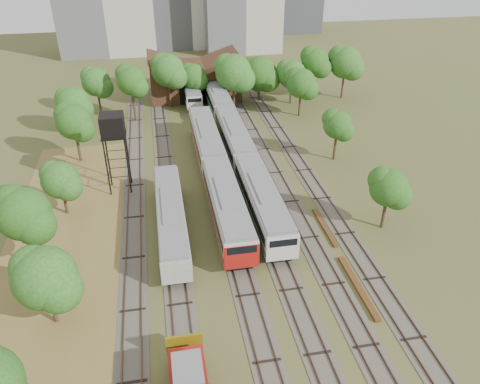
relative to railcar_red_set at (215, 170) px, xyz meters
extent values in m
plane|color=#475123|center=(2.00, -23.15, -2.17)|extent=(240.00, 240.00, 0.00)
cube|color=brown|center=(-16.00, -15.15, -2.15)|extent=(14.00, 60.00, 0.04)
cube|color=#4C473D|center=(-10.00, 1.85, -2.14)|extent=(2.60, 80.00, 0.06)
cube|color=#472D1E|center=(-10.72, 1.85, -2.05)|extent=(0.08, 80.00, 0.14)
cube|color=#472D1E|center=(-9.28, 1.85, -2.05)|extent=(0.08, 80.00, 0.14)
cube|color=#4C473D|center=(-6.00, 1.85, -2.14)|extent=(2.60, 80.00, 0.06)
cube|color=#472D1E|center=(-6.72, 1.85, -2.05)|extent=(0.08, 80.00, 0.14)
cube|color=#472D1E|center=(-5.28, 1.85, -2.05)|extent=(0.08, 80.00, 0.14)
cube|color=#4C473D|center=(0.00, 1.85, -2.14)|extent=(2.60, 80.00, 0.06)
cube|color=#472D1E|center=(-0.72, 1.85, -2.05)|extent=(0.08, 80.00, 0.14)
cube|color=#472D1E|center=(0.72, 1.85, -2.05)|extent=(0.08, 80.00, 0.14)
cube|color=#4C473D|center=(4.00, 1.85, -2.14)|extent=(2.60, 80.00, 0.06)
cube|color=#472D1E|center=(3.28, 1.85, -2.05)|extent=(0.08, 80.00, 0.14)
cube|color=#472D1E|center=(4.72, 1.85, -2.05)|extent=(0.08, 80.00, 0.14)
cube|color=#4C473D|center=(8.00, 1.85, -2.14)|extent=(2.60, 80.00, 0.06)
cube|color=#472D1E|center=(7.28, 1.85, -2.05)|extent=(0.08, 80.00, 0.14)
cube|color=#472D1E|center=(8.72, 1.85, -2.05)|extent=(0.08, 80.00, 0.14)
cube|color=#4C473D|center=(12.00, 1.85, -2.14)|extent=(2.60, 80.00, 0.06)
cube|color=#472D1E|center=(11.28, 1.85, -2.05)|extent=(0.08, 80.00, 0.14)
cube|color=#472D1E|center=(12.72, 1.85, -2.05)|extent=(0.08, 80.00, 0.14)
cube|color=black|center=(0.00, -8.69, -1.72)|extent=(2.46, 15.64, 0.90)
cube|color=beige|center=(0.00, -8.69, 0.13)|extent=(3.25, 17.00, 2.80)
cube|color=black|center=(0.00, -8.69, 0.46)|extent=(3.31, 15.64, 0.95)
cube|color=slate|center=(0.00, -8.69, 1.73)|extent=(2.99, 16.66, 0.40)
cube|color=maroon|center=(0.00, -8.69, -0.65)|extent=(3.31, 16.66, 0.50)
cube|color=maroon|center=(0.00, -17.14, -0.01)|extent=(3.29, 0.25, 2.52)
cube|color=black|center=(0.00, 8.81, -1.72)|extent=(2.46, 15.64, 0.90)
cube|color=beige|center=(0.00, 8.81, 0.13)|extent=(3.25, 17.00, 2.80)
cube|color=black|center=(0.00, 8.81, 0.46)|extent=(3.31, 15.64, 0.95)
cube|color=slate|center=(0.00, 8.81, 1.73)|extent=(2.99, 16.66, 0.40)
cube|color=maroon|center=(0.00, 8.81, -0.65)|extent=(3.31, 16.66, 0.50)
cube|color=black|center=(4.00, -8.24, -1.73)|extent=(2.39, 15.64, 0.87)
cube|color=beige|center=(4.00, -8.24, 0.06)|extent=(3.15, 17.00, 2.72)
cube|color=black|center=(4.00, -8.24, 0.39)|extent=(3.21, 15.64, 0.92)
cube|color=slate|center=(4.00, -8.24, 1.61)|extent=(2.90, 16.66, 0.39)
cube|color=#186133|center=(4.00, -8.24, -0.70)|extent=(3.21, 16.66, 0.49)
cube|color=beige|center=(4.00, -16.69, -0.07)|extent=(3.19, 0.25, 2.44)
cube|color=black|center=(4.00, 9.26, -1.73)|extent=(2.39, 15.64, 0.87)
cube|color=beige|center=(4.00, 9.26, 0.06)|extent=(3.15, 17.00, 2.72)
cube|color=black|center=(4.00, 9.26, 0.39)|extent=(3.21, 15.64, 0.92)
cube|color=slate|center=(4.00, 9.26, 1.61)|extent=(2.90, 16.66, 0.39)
cube|color=#186133|center=(4.00, 9.26, -0.70)|extent=(3.21, 16.66, 0.49)
cube|color=black|center=(4.00, 26.76, -1.73)|extent=(2.39, 15.64, 0.87)
cube|color=beige|center=(4.00, 26.76, 0.06)|extent=(3.15, 17.00, 2.72)
cube|color=black|center=(4.00, 26.76, 0.39)|extent=(3.21, 15.64, 0.92)
cube|color=slate|center=(4.00, 26.76, 1.61)|extent=(2.90, 16.66, 0.39)
cube|color=#186133|center=(4.00, 26.76, -0.70)|extent=(3.21, 16.66, 0.49)
cube|color=black|center=(0.00, 32.85, -1.80)|extent=(2.01, 14.72, 0.73)
cube|color=beige|center=(0.00, 32.85, -0.29)|extent=(2.65, 16.00, 2.29)
cube|color=black|center=(0.00, 32.85, -0.02)|extent=(2.71, 14.72, 0.78)
cube|color=slate|center=(0.00, 32.85, 1.02)|extent=(2.44, 15.68, 0.33)
cube|color=#186133|center=(0.00, 32.85, -0.93)|extent=(2.71, 15.68, 0.41)
cube|color=beige|center=(0.00, 24.90, -0.41)|extent=(2.69, 0.25, 2.06)
cube|color=maroon|center=(-6.00, -28.99, -0.50)|extent=(2.53, 4.40, 1.52)
cube|color=gold|center=(-6.00, -25.84, -0.55)|extent=(2.73, 0.20, 1.82)
cube|color=slate|center=(-6.00, -29.79, 1.18)|extent=(2.02, 3.60, 0.20)
cube|color=black|center=(-6.00, -9.15, -1.78)|extent=(2.12, 16.56, 0.77)
cube|color=gray|center=(-6.00, -9.15, -0.19)|extent=(2.80, 18.00, 2.41)
cube|color=black|center=(-6.00, -9.15, 0.10)|extent=(2.86, 16.56, 0.82)
cube|color=slate|center=(-6.00, -9.15, 1.19)|extent=(2.58, 17.64, 0.35)
cylinder|color=black|center=(-12.74, 0.12, 1.39)|extent=(0.18, 0.18, 7.10)
cylinder|color=black|center=(-10.34, 0.12, 1.39)|extent=(0.18, 0.18, 7.10)
cylinder|color=black|center=(-12.74, 2.51, 1.39)|extent=(0.18, 0.18, 7.10)
cylinder|color=black|center=(-10.34, 2.51, 1.39)|extent=(0.18, 0.18, 7.10)
cube|color=black|center=(-11.54, 1.31, 5.04)|extent=(2.80, 2.80, 0.20)
cube|color=black|center=(-11.54, 1.31, 6.34)|extent=(2.66, 2.66, 2.40)
cube|color=brown|center=(10.00, -20.85, -2.02)|extent=(0.57, 8.48, 0.28)
cube|color=brown|center=(10.20, -11.31, -2.05)|extent=(0.45, 7.13, 0.23)
cube|color=#3C1E15|center=(1.00, 34.85, 0.58)|extent=(16.00, 11.00, 5.50)
cube|color=#3C1E15|center=(-3.00, 34.85, 3.93)|extent=(8.45, 11.55, 2.96)
cube|color=#3C1E15|center=(5.00, 34.85, 3.93)|extent=(8.45, 11.55, 2.96)
cube|color=black|center=(1.00, 29.40, 0.03)|extent=(6.40, 0.15, 4.12)
cylinder|color=#382616|center=(-16.20, -20.01, -0.32)|extent=(0.36, 0.36, 3.70)
sphere|color=#175115|center=(-16.20, -20.01, 2.54)|extent=(5.07, 5.07, 5.07)
cylinder|color=#382616|center=(-18.90, -12.58, 0.27)|extent=(0.36, 0.36, 4.87)
sphere|color=#175115|center=(-18.90, -12.58, 4.03)|extent=(4.86, 4.86, 4.86)
cylinder|color=#382616|center=(-17.41, -3.12, -0.48)|extent=(0.36, 0.36, 3.36)
sphere|color=#175115|center=(-17.41, -3.12, 2.12)|extent=(4.14, 4.14, 4.14)
cylinder|color=#382616|center=(-17.27, 10.23, 0.08)|extent=(0.36, 0.36, 4.49)
sphere|color=#175115|center=(-17.27, 10.23, 3.56)|extent=(4.69, 4.69, 4.69)
cylinder|color=#382616|center=(-18.60, 20.21, -0.34)|extent=(0.36, 0.36, 3.66)
sphere|color=#175115|center=(-18.60, 20.21, 2.49)|extent=(5.16, 5.16, 5.16)
cylinder|color=#382616|center=(-15.69, 27.71, 0.03)|extent=(0.36, 0.36, 4.38)
sphere|color=#175115|center=(-15.69, 27.71, 3.41)|extent=(4.72, 4.72, 4.72)
cylinder|color=#382616|center=(-9.92, 23.95, 0.43)|extent=(0.36, 0.36, 5.20)
sphere|color=#175115|center=(-9.92, 23.95, 4.45)|extent=(4.60, 4.60, 4.60)
cylinder|color=#382616|center=(-3.88, 28.98, 0.37)|extent=(0.36, 0.36, 5.07)
sphere|color=#175115|center=(-3.88, 28.98, 4.28)|extent=(5.55, 5.55, 5.55)
cylinder|color=#382616|center=(0.34, 29.48, -0.18)|extent=(0.36, 0.36, 3.97)
sphere|color=#175115|center=(0.34, 29.48, 2.89)|extent=(4.42, 4.42, 4.42)
cylinder|color=#382616|center=(6.91, 26.31, 0.31)|extent=(0.36, 0.36, 4.95)
sphere|color=#175115|center=(6.91, 26.31, 4.14)|extent=(6.15, 6.15, 6.15)
cylinder|color=#382616|center=(12.12, 29.46, -0.24)|extent=(0.36, 0.36, 3.86)
sphere|color=#175115|center=(12.12, 29.46, 2.75)|extent=(6.16, 6.16, 6.16)
cylinder|color=#382616|center=(17.32, 27.02, -0.11)|extent=(0.36, 0.36, 4.12)
sphere|color=#175115|center=(17.32, 27.02, 3.08)|extent=(4.96, 4.96, 4.96)
cylinder|color=#382616|center=(21.89, 28.43, 0.52)|extent=(0.36, 0.36, 5.36)
sphere|color=#175115|center=(21.89, 28.43, 4.66)|extent=(4.82, 4.82, 4.82)
cylinder|color=#382616|center=(27.42, 28.09, 0.40)|extent=(0.36, 0.36, 5.12)
sphere|color=#175115|center=(27.42, 28.09, 4.36)|extent=(5.69, 5.69, 5.69)
cylinder|color=#382616|center=(16.33, -12.26, -0.22)|extent=(0.36, 0.36, 3.88)
sphere|color=#175115|center=(16.33, -12.26, 2.77)|extent=(3.99, 3.99, 3.99)
cylinder|color=#382616|center=(17.04, 4.26, -0.16)|extent=(0.36, 0.36, 4.02)
sphere|color=#175115|center=(17.04, 4.26, 2.95)|extent=(3.83, 3.83, 3.83)
cylinder|color=#382616|center=(17.10, 20.91, 0.01)|extent=(0.36, 0.36, 4.36)
sphere|color=#175115|center=(17.10, 20.91, 3.38)|extent=(4.80, 4.80, 4.80)
camera|label=1|loc=(-6.39, -50.26, 26.87)|focal=35.00mm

